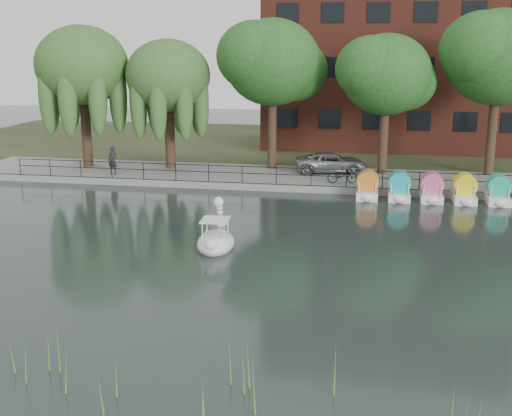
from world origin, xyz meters
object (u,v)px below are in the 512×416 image
(minivan, at_px, (331,161))
(swan_boat, at_px, (216,238))
(pedestrian, at_px, (113,158))
(bicycle, at_px, (342,175))

(minivan, height_order, swan_boat, swan_boat)
(pedestrian, relative_size, swan_boat, 0.79)
(bicycle, xyz_separation_m, swan_boat, (-4.54, -12.09, -0.46))
(minivan, height_order, bicycle, minivan)
(bicycle, relative_size, pedestrian, 0.87)
(bicycle, bearing_deg, swan_boat, 147.92)
(bicycle, distance_m, swan_boat, 12.93)
(pedestrian, height_order, swan_boat, pedestrian)
(bicycle, relative_size, swan_boat, 0.68)
(minivan, xyz_separation_m, bicycle, (0.84, -3.10, -0.22))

